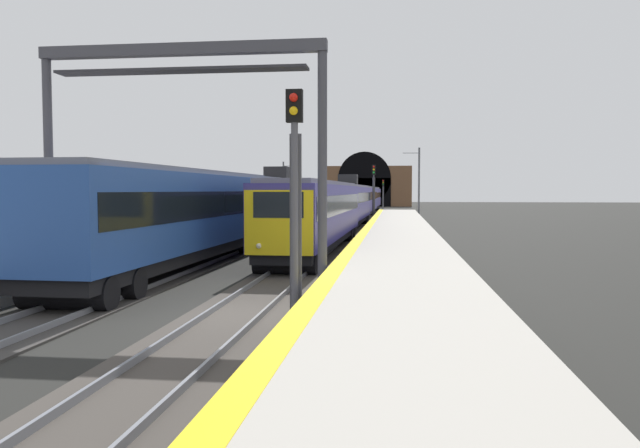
{
  "coord_description": "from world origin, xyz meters",
  "views": [
    {
      "loc": [
        -15.52,
        -4.13,
        3.33
      ],
      "look_at": [
        14.04,
        -0.44,
        1.67
      ],
      "focal_mm": 34.2,
      "sensor_mm": 36.0,
      "label": 1
    }
  ],
  "objects_px": {
    "train_adjacent_platform": "(276,203)",
    "railway_signal_mid": "(374,188)",
    "train_main_approaching": "(355,201)",
    "railway_signal_near": "(295,192)",
    "overhead_signal_gantry": "(181,108)",
    "railway_signal_far": "(383,191)",
    "catenary_mast_near": "(284,187)",
    "catenary_mast_far": "(419,183)"
  },
  "relations": [
    {
      "from": "railway_signal_far",
      "to": "overhead_signal_gantry",
      "type": "height_order",
      "value": "overhead_signal_gantry"
    },
    {
      "from": "catenary_mast_near",
      "to": "catenary_mast_far",
      "type": "relative_size",
      "value": 0.89
    },
    {
      "from": "railway_signal_far",
      "to": "overhead_signal_gantry",
      "type": "distance_m",
      "value": 92.92
    },
    {
      "from": "railway_signal_far",
      "to": "catenary_mast_far",
      "type": "bearing_deg",
      "value": 6.95
    },
    {
      "from": "railway_signal_mid",
      "to": "catenary_mast_far",
      "type": "relative_size",
      "value": 0.73
    },
    {
      "from": "railway_signal_near",
      "to": "catenary_mast_far",
      "type": "bearing_deg",
      "value": 175.07
    },
    {
      "from": "train_main_approaching",
      "to": "overhead_signal_gantry",
      "type": "height_order",
      "value": "overhead_signal_gantry"
    },
    {
      "from": "train_main_approaching",
      "to": "catenary_mast_far",
      "type": "distance_m",
      "value": 10.77
    },
    {
      "from": "train_main_approaching",
      "to": "train_adjacent_platform",
      "type": "distance_m",
      "value": 18.54
    },
    {
      "from": "railway_signal_near",
      "to": "overhead_signal_gantry",
      "type": "xyz_separation_m",
      "value": [
        3.98,
        4.15,
        2.53
      ]
    },
    {
      "from": "train_adjacent_platform",
      "to": "railway_signal_mid",
      "type": "relative_size",
      "value": 10.13
    },
    {
      "from": "railway_signal_near",
      "to": "overhead_signal_gantry",
      "type": "distance_m",
      "value": 6.28
    },
    {
      "from": "train_adjacent_platform",
      "to": "catenary_mast_far",
      "type": "bearing_deg",
      "value": -22.39
    },
    {
      "from": "catenary_mast_near",
      "to": "catenary_mast_far",
      "type": "distance_m",
      "value": 22.16
    },
    {
      "from": "train_adjacent_platform",
      "to": "catenary_mast_far",
      "type": "distance_m",
      "value": 28.56
    },
    {
      "from": "railway_signal_mid",
      "to": "catenary_mast_near",
      "type": "xyz_separation_m",
      "value": [
        19.55,
        13.19,
        0.16
      ]
    },
    {
      "from": "train_main_approaching",
      "to": "overhead_signal_gantry",
      "type": "bearing_deg",
      "value": -1.99
    },
    {
      "from": "railway_signal_mid",
      "to": "catenary_mast_near",
      "type": "distance_m",
      "value": 23.59
    },
    {
      "from": "train_main_approaching",
      "to": "overhead_signal_gantry",
      "type": "xyz_separation_m",
      "value": [
        -44.49,
        2.35,
        3.63
      ]
    },
    {
      "from": "train_main_approaching",
      "to": "railway_signal_mid",
      "type": "bearing_deg",
      "value": 129.84
    },
    {
      "from": "overhead_signal_gantry",
      "to": "railway_signal_near",
      "type": "bearing_deg",
      "value": -133.78
    },
    {
      "from": "train_main_approaching",
      "to": "railway_signal_near",
      "type": "height_order",
      "value": "railway_signal_near"
    },
    {
      "from": "railway_signal_near",
      "to": "overhead_signal_gantry",
      "type": "relative_size",
      "value": 0.63
    },
    {
      "from": "railway_signal_mid",
      "to": "railway_signal_near",
      "type": "bearing_deg",
      "value": 0.0
    },
    {
      "from": "railway_signal_near",
      "to": "catenary_mast_near",
      "type": "height_order",
      "value": "catenary_mast_near"
    },
    {
      "from": "catenary_mast_near",
      "to": "train_adjacent_platform",
      "type": "bearing_deg",
      "value": -170.25
    },
    {
      "from": "overhead_signal_gantry",
      "to": "catenary_mast_near",
      "type": "height_order",
      "value": "overhead_signal_gantry"
    },
    {
      "from": "train_adjacent_platform",
      "to": "catenary_mast_far",
      "type": "relative_size",
      "value": 7.4
    },
    {
      "from": "railway_signal_near",
      "to": "railway_signal_mid",
      "type": "bearing_deg",
      "value": -180.0
    },
    {
      "from": "train_main_approaching",
      "to": "railway_signal_near",
      "type": "relative_size",
      "value": 14.42
    },
    {
      "from": "catenary_mast_near",
      "to": "train_main_approaching",
      "type": "bearing_deg",
      "value": -151.54
    },
    {
      "from": "train_main_approaching",
      "to": "catenary_mast_near",
      "type": "bearing_deg",
      "value": -150.5
    },
    {
      "from": "train_adjacent_platform",
      "to": "overhead_signal_gantry",
      "type": "height_order",
      "value": "overhead_signal_gantry"
    },
    {
      "from": "overhead_signal_gantry",
      "to": "catenary_mast_far",
      "type": "relative_size",
      "value": 1.09
    },
    {
      "from": "railway_signal_near",
      "to": "catenary_mast_near",
      "type": "bearing_deg",
      "value": -169.25
    },
    {
      "from": "overhead_signal_gantry",
      "to": "railway_signal_far",
      "type": "bearing_deg",
      "value": -2.56
    },
    {
      "from": "railway_signal_far",
      "to": "overhead_signal_gantry",
      "type": "relative_size",
      "value": 0.59
    },
    {
      "from": "railway_signal_far",
      "to": "train_main_approaching",
      "type": "bearing_deg",
      "value": -2.14
    },
    {
      "from": "railway_signal_near",
      "to": "train_adjacent_platform",
      "type": "bearing_deg",
      "value": -167.98
    },
    {
      "from": "railway_signal_far",
      "to": "railway_signal_mid",
      "type": "bearing_deg",
      "value": 0.0
    },
    {
      "from": "train_main_approaching",
      "to": "catenary_mast_far",
      "type": "bearing_deg",
      "value": 141.8
    },
    {
      "from": "catenary_mast_near",
      "to": "catenary_mast_far",
      "type": "height_order",
      "value": "catenary_mast_far"
    }
  ]
}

